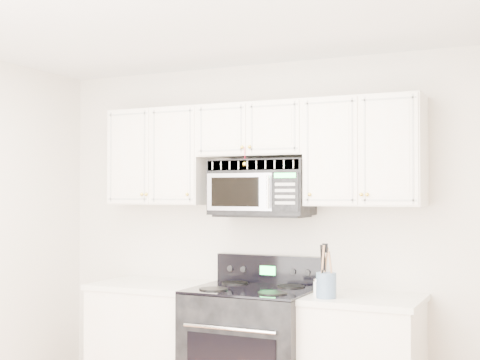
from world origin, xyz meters
The scene contains 8 objects.
room centered at (0.00, 0.00, 1.30)m, with size 3.51×3.51×2.61m.
base_cabinet_left centered at (-0.80, 1.44, 0.43)m, with size 0.86×0.65×0.92m.
range centered at (0.06, 1.39, 0.48)m, with size 0.84×0.76×1.14m.
upper_cabinets centered at (0.00, 1.58, 1.93)m, with size 2.44×0.37×0.75m.
microwave centered at (0.05, 1.56, 1.65)m, with size 0.73×0.41×0.40m.
utensil_crock centered at (0.64, 1.27, 1.01)m, with size 0.13×0.13×0.35m.
shaker_salt centered at (0.55, 1.35, 0.98)m, with size 0.05×0.05×0.11m.
shaker_pepper centered at (0.58, 1.31, 0.97)m, with size 0.04×0.04×0.10m.
Camera 1 is at (1.96, -2.95, 1.61)m, focal length 50.00 mm.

